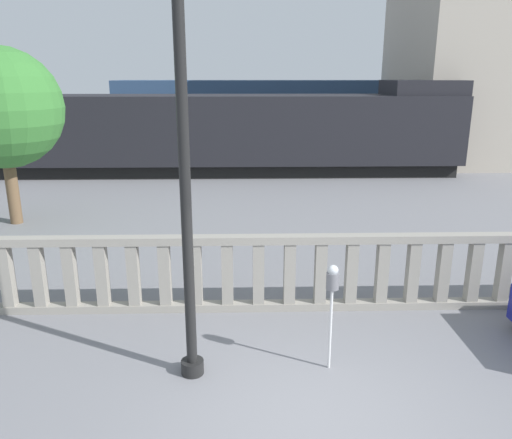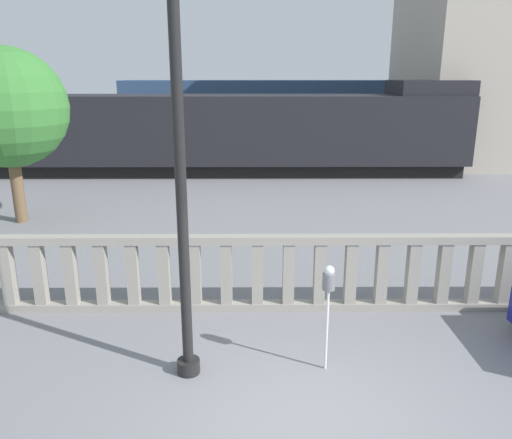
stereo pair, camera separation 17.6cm
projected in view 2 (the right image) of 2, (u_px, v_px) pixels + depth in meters
name	position (u px, v px, depth m)	size (l,w,h in m)	color
ground_plane	(306.00, 427.00, 6.04)	(160.00, 160.00, 0.00)	slate
balustrade	(288.00, 273.00, 8.89)	(17.50, 0.24, 1.41)	gray
lamppost	(180.00, 163.00, 6.31)	(0.33, 0.33, 5.72)	black
parking_meter	(329.00, 286.00, 6.89)	(0.18, 0.18, 1.60)	silver
train_near	(230.00, 133.00, 21.25)	(20.12, 3.14, 3.91)	black
train_far	(369.00, 113.00, 29.01)	(27.94, 3.03, 4.44)	black
tree_left	(7.00, 108.00, 13.63)	(3.28, 3.28, 4.89)	brown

